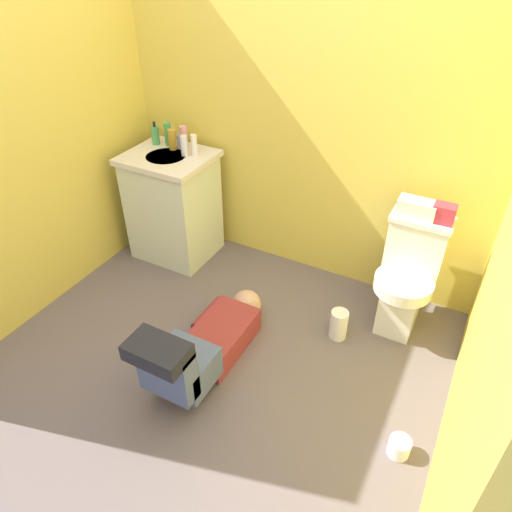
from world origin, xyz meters
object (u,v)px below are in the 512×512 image
Objects in this scene: bottle_amber at (172,140)px; toilet_paper_roll at (399,447)px; person_plumber at (202,346)px; soap_dispenser at (155,135)px; bottle_pink at (184,138)px; vanity_cabinet at (173,205)px; bottle_clear at (184,146)px; toiletry_bag at (444,214)px; paper_towel_roll at (339,324)px; bottle_white at (194,145)px; tissue_box at (417,208)px; bottle_green at (168,134)px; toilet at (407,277)px; faucet at (179,141)px.

bottle_amber is 2.42m from toilet_paper_roll.
toilet_paper_roll is (1.16, -0.01, -0.13)m from person_plumber.
soap_dispenser is 1.00× the size of bottle_pink.
soap_dispenser is (-0.19, 0.12, 0.47)m from vanity_cabinet.
bottle_clear is at bearing -54.56° from bottle_pink.
toilet_paper_roll is at bearing -26.72° from bottle_amber.
bottle_clear is at bearing -177.98° from toiletry_bag.
bottle_clear is 0.70× the size of paper_towel_roll.
toilet_paper_roll is at bearing -28.84° from bottle_white.
soap_dispenser reaches higher than bottle_clear.
bottle_clear is (0.11, 0.05, 0.47)m from vanity_cabinet.
vanity_cabinet reaches higher than paper_towel_roll.
paper_towel_roll is 0.83m from toilet_paper_roll.
tissue_box is 1.48× the size of bottle_white.
tissue_box is at bearing -1.03° from bottle_green.
bottle_green reaches higher than person_plumber.
bottle_green is 0.09m from bottle_amber.
faucet reaches higher than toilet.
bottle_white is at bearing -25.36° from bottle_pink.
bottle_clear is at bearing 127.19° from person_plumber.
toilet is 1.66m from bottle_white.
faucet is at bearing 179.19° from toiletry_bag.
toilet is at bearing -3.82° from faucet.
bottle_green is at bearing 163.99° from paper_towel_roll.
toilet is 5.16× the size of bottle_amber.
toilet is at bearing -2.44° from bottle_amber.
bottle_amber is 0.19m from bottle_white.
bottle_white is at bearing 27.13° from vanity_cabinet.
person_plumber is 1.59m from bottle_green.
bottle_amber is at bearing -33.93° from bottle_green.
bottle_white is 2.25m from toilet_paper_roll.
toilet is at bearing -63.57° from tissue_box.
faucet is 0.14m from bottle_clear.
person_plumber is 1.62m from soap_dispenser.
tissue_box is at bearing 180.00° from toiletry_bag.
faucet is 0.81× the size of toiletry_bag.
bottle_green is at bearing 176.18° from toilet.
vanity_cabinet is 0.52m from soap_dispenser.
faucet reaches higher than toilet_paper_roll.
faucet is at bearing 163.24° from paper_towel_roll.
faucet is 1.70m from paper_towel_roll.
faucet is 1.85m from toiletry_bag.
bottle_white is (0.26, -0.06, -0.01)m from bottle_green.
vanity_cabinet is (-1.75, -0.02, 0.05)m from toilet.
tissue_box is 1.55× the size of bottle_clear.
bottle_amber reaches higher than vanity_cabinet.
soap_dispenser reaches higher than faucet.
paper_towel_roll is (1.54, -0.44, -0.80)m from bottle_green.
vanity_cabinet is 4.94× the size of soap_dispenser.
toilet is 5.05× the size of bottle_white.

